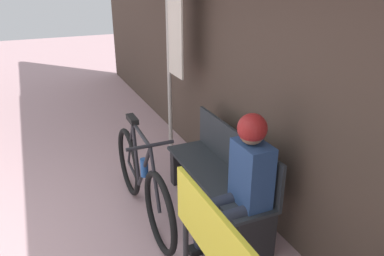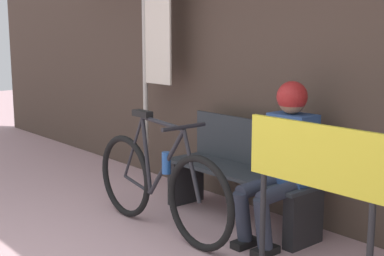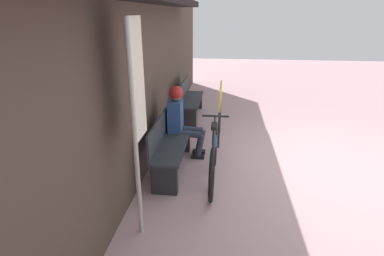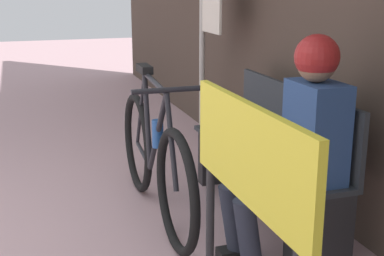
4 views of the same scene
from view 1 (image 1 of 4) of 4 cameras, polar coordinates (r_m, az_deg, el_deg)
storefront_wall at (r=3.10m, az=13.99°, el=12.39°), size 12.00×0.56×3.20m
park_bench_near at (r=3.56m, az=4.35°, el=-7.60°), size 1.47×0.42×0.85m
bicycle at (r=3.54m, az=-7.59°, el=-8.10°), size 1.68×0.40×0.95m
person_seated at (r=2.97m, az=7.49°, el=-7.47°), size 0.34×0.61×1.22m
banner_pole at (r=4.36m, az=-2.95°, el=13.45°), size 0.45×0.05×2.29m
signboard at (r=2.12m, az=3.13°, el=-17.69°), size 0.93×0.04×1.07m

